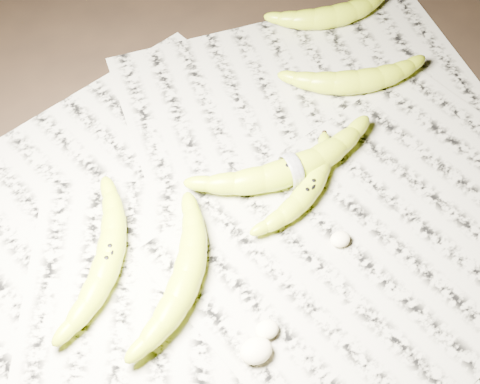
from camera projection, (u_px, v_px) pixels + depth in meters
name	position (u px, v px, depth m)	size (l,w,h in m)	color
ground	(232.00, 214.00, 0.92)	(3.00, 3.00, 0.00)	black
newspaper_patch	(257.00, 208.00, 0.92)	(0.90, 0.70, 0.01)	#AAA792
banana_left_a	(108.00, 257.00, 0.85)	(0.21, 0.06, 0.04)	#BAD61A
banana_left_b	(186.00, 276.00, 0.83)	(0.21, 0.06, 0.04)	#BAD61A
banana_center	(308.00, 189.00, 0.91)	(0.17, 0.05, 0.03)	#BAD61A
banana_taped	(292.00, 169.00, 0.92)	(0.25, 0.07, 0.04)	#BAD61A
banana_upper_a	(357.00, 80.00, 1.03)	(0.20, 0.06, 0.04)	#BAD61A
banana_upper_b	(333.00, 15.00, 1.11)	(0.18, 0.06, 0.04)	#BAD61A
measuring_tape	(292.00, 169.00, 0.92)	(0.05, 0.05, 0.00)	white
flesh_chunk_a	(256.00, 349.00, 0.78)	(0.04, 0.03, 0.02)	#F5E5BD
flesh_chunk_b	(267.00, 328.00, 0.80)	(0.03, 0.02, 0.02)	#F5E5BD
flesh_chunk_c	(341.00, 238.00, 0.87)	(0.03, 0.02, 0.02)	#F5E5BD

